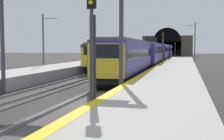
# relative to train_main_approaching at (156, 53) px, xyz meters

# --- Properties ---
(ground_plane) EXTENTS (320.00, 320.00, 0.00)m
(ground_plane) POSITION_rel_train_main_approaching_xyz_m (-42.52, 0.00, -2.33)
(ground_plane) COLOR #302D2B
(platform_right) EXTENTS (112.00, 4.86, 1.06)m
(platform_right) POSITION_rel_train_main_approaching_xyz_m (-42.52, -4.46, -1.80)
(platform_right) COLOR #ADA89E
(platform_right) RESTS_ON ground_plane
(platform_right_edge_strip) EXTENTS (112.00, 0.50, 0.01)m
(platform_right_edge_strip) POSITION_rel_train_main_approaching_xyz_m (-42.52, -2.28, -1.26)
(platform_right_edge_strip) COLOR yellow
(platform_right_edge_strip) RESTS_ON platform_right
(track_main_line) EXTENTS (160.00, 2.68, 0.21)m
(track_main_line) POSITION_rel_train_main_approaching_xyz_m (-42.52, 0.00, -2.29)
(track_main_line) COLOR #4C4742
(track_main_line) RESTS_ON ground_plane
(track_adjacent_line) EXTENTS (160.00, 2.89, 0.21)m
(track_adjacent_line) POSITION_rel_train_main_approaching_xyz_m (-42.52, 4.81, -2.29)
(track_adjacent_line) COLOR #423D38
(track_adjacent_line) RESTS_ON ground_plane
(train_main_approaching) EXTENTS (75.30, 3.32, 4.96)m
(train_main_approaching) POSITION_rel_train_main_approaching_xyz_m (0.00, 0.00, 0.00)
(train_main_approaching) COLOR navy
(train_main_approaching) RESTS_ON ground_plane
(train_adjacent_platform) EXTENTS (58.79, 3.23, 3.90)m
(train_adjacent_platform) POSITION_rel_train_main_approaching_xyz_m (4.36, 4.81, -0.10)
(train_adjacent_platform) COLOR #333338
(train_adjacent_platform) RESTS_ON ground_plane
(railway_signal_near) EXTENTS (0.39, 0.38, 5.70)m
(railway_signal_near) POSITION_rel_train_main_approaching_xyz_m (-45.68, -1.81, 0.98)
(railway_signal_near) COLOR #38383D
(railway_signal_near) RESTS_ON ground_plane
(railway_signal_mid) EXTENTS (0.39, 0.38, 5.96)m
(railway_signal_mid) POSITION_rel_train_main_approaching_xyz_m (-7.24, -1.81, 1.24)
(railway_signal_mid) COLOR #4C4C54
(railway_signal_mid) RESTS_ON ground_plane
(railway_signal_far) EXTENTS (0.39, 0.38, 5.12)m
(railway_signal_far) POSITION_rel_train_main_approaching_xyz_m (43.96, -1.81, 0.77)
(railway_signal_far) COLOR #38383D
(railway_signal_far) RESTS_ON ground_plane
(overhead_signal_gantry) EXTENTS (0.70, 8.75, 7.43)m
(overhead_signal_gantry) POSITION_rel_train_main_approaching_xyz_m (-39.83, 2.41, 3.26)
(overhead_signal_gantry) COLOR #3F3F47
(overhead_signal_gantry) RESTS_ON ground_plane
(tunnel_portal) EXTENTS (2.15, 20.59, 11.57)m
(tunnel_portal) POSITION_rel_train_main_approaching_xyz_m (67.91, 2.41, 1.86)
(tunnel_portal) COLOR #51473D
(tunnel_portal) RESTS_ON ground_plane
(catenary_mast_near) EXTENTS (0.22, 1.77, 8.46)m
(catenary_mast_near) POSITION_rel_train_main_approaching_xyz_m (5.52, -7.27, 1.99)
(catenary_mast_near) COLOR #595B60
(catenary_mast_near) RESTS_ON ground_plane
(catenary_mast_far) EXTENTS (0.22, 2.01, 7.57)m
(catenary_mast_far) POSITION_rel_train_main_approaching_xyz_m (-23.16, 12.07, 1.56)
(catenary_mast_far) COLOR #595B60
(catenary_mast_far) RESTS_ON ground_plane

